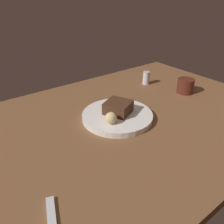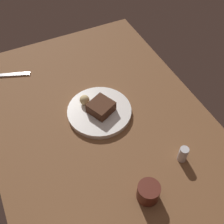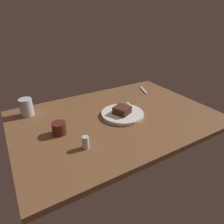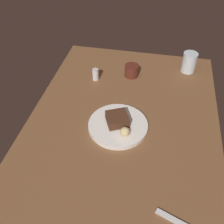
{
  "view_description": "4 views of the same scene",
  "coord_description": "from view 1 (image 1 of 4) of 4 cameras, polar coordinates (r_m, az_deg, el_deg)",
  "views": [
    {
      "loc": [
        49.21,
        55.04,
        45.98
      ],
      "look_at": [
        5.18,
        -3.17,
        5.33
      ],
      "focal_mm": 36.63,
      "sensor_mm": 36.0,
      "label": 1
    },
    {
      "loc": [
        -65.14,
        26.03,
        93.12
      ],
      "look_at": [
        -0.65,
        -4.91,
        6.93
      ],
      "focal_mm": 46.24,
      "sensor_mm": 36.0,
      "label": 2
    },
    {
      "loc": [
        -55.03,
        -89.44,
        60.98
      ],
      "look_at": [
        -1.55,
        1.74,
        5.44
      ],
      "focal_mm": 31.54,
      "sensor_mm": 36.0,
      "label": 3
    },
    {
      "loc": [
        81.03,
        11.26,
        85.88
      ],
      "look_at": [
        -0.27,
        -5.0,
        7.43
      ],
      "focal_mm": 41.97,
      "sensor_mm": 36.0,
      "label": 4
    }
  ],
  "objects": [
    {
      "name": "dining_table",
      "position": [
        0.86,
        4.02,
        -2.04
      ],
      "size": [
        120.0,
        84.0,
        3.0
      ],
      "primitive_type": "cube",
      "color": "brown",
      "rests_on": "ground"
    },
    {
      "name": "dessert_plate",
      "position": [
        0.84,
        1.35,
        -0.99
      ],
      "size": [
        25.78,
        25.78,
        2.03
      ],
      "primitive_type": "cylinder",
      "color": "white",
      "rests_on": "dining_table"
    },
    {
      "name": "chocolate_cake_slice",
      "position": [
        0.83,
        1.53,
        1.17
      ],
      "size": [
        11.44,
        11.55,
        4.26
      ],
      "primitive_type": "cube",
      "rotation": [
        0.0,
        0.0,
        5.15
      ],
      "color": "#472819",
      "rests_on": "dessert_plate"
    },
    {
      "name": "bread_roll",
      "position": [
        0.76,
        -0.25,
        -1.49
      ],
      "size": [
        4.04,
        4.04,
        4.04
      ],
      "primitive_type": "sphere",
      "color": "#DBC184",
      "rests_on": "dessert_plate"
    },
    {
      "name": "salt_shaker",
      "position": [
        1.14,
        8.52,
        8.4
      ],
      "size": [
        3.34,
        3.34,
        6.29
      ],
      "color": "silver",
      "rests_on": "dining_table"
    },
    {
      "name": "coffee_cup",
      "position": [
        1.09,
        17.88,
        6.24
      ],
      "size": [
        7.39,
        7.39,
        6.43
      ],
      "primitive_type": "cylinder",
      "color": "#562319",
      "rests_on": "dining_table"
    }
  ]
}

